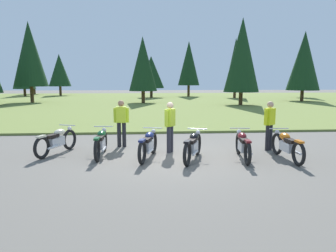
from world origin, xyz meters
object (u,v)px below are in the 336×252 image
(motorcycle_cream, at_px, (57,141))
(rider_checking_bike, at_px, (170,124))
(rider_in_hivis_vest, at_px, (121,121))
(motorcycle_maroon, at_px, (243,145))
(motorcycle_orange, at_px, (287,145))
(motorcycle_british_green, at_px, (101,142))
(motorcycle_navy, at_px, (148,144))
(motorcycle_black, at_px, (193,146))
(rider_with_back_turned, at_px, (270,123))

(motorcycle_cream, bearing_deg, rider_checking_bike, -1.02)
(rider_in_hivis_vest, bearing_deg, motorcycle_maroon, -29.50)
(motorcycle_maroon, height_order, motorcycle_orange, same)
(motorcycle_british_green, xyz_separation_m, motorcycle_navy, (1.48, -0.43, 0.00))
(rider_in_hivis_vest, bearing_deg, motorcycle_black, -43.29)
(motorcycle_cream, height_order, rider_in_hivis_vest, rider_in_hivis_vest)
(rider_in_hivis_vest, bearing_deg, rider_with_back_turned, -10.84)
(motorcycle_navy, height_order, motorcycle_orange, same)
(motorcycle_navy, xyz_separation_m, motorcycle_black, (1.32, -0.30, 0.00))
(rider_in_hivis_vest, bearing_deg, motorcycle_orange, -24.28)
(motorcycle_british_green, bearing_deg, motorcycle_navy, -16.07)
(motorcycle_navy, relative_size, motorcycle_maroon, 0.98)
(motorcycle_black, xyz_separation_m, rider_with_back_turned, (2.79, 1.15, 0.51))
(rider_checking_bike, bearing_deg, motorcycle_navy, -132.65)
(motorcycle_black, xyz_separation_m, rider_in_hivis_vest, (-2.25, 2.12, 0.51))
(motorcycle_maroon, xyz_separation_m, motorcycle_orange, (1.30, -0.15, 0.00))
(motorcycle_navy, bearing_deg, rider_with_back_turned, 11.71)
(motorcycle_british_green, distance_m, rider_in_hivis_vest, 1.58)
(motorcycle_black, xyz_separation_m, rider_checking_bike, (-0.59, 1.09, 0.51))
(motorcycle_cream, xyz_separation_m, motorcycle_british_green, (1.47, -0.43, 0.00))
(motorcycle_maroon, height_order, rider_in_hivis_vest, rider_in_hivis_vest)
(motorcycle_orange, relative_size, rider_in_hivis_vest, 1.26)
(motorcycle_navy, xyz_separation_m, motorcycle_maroon, (2.84, -0.31, 0.00))
(motorcycle_cream, distance_m, rider_in_hivis_vest, 2.29)
(motorcycle_orange, distance_m, rider_with_back_turned, 1.41)
(motorcycle_black, bearing_deg, rider_with_back_turned, 22.47)
(motorcycle_maroon, bearing_deg, rider_in_hivis_vest, 150.50)
(rider_checking_bike, height_order, rider_in_hivis_vest, same)
(rider_with_back_turned, relative_size, rider_in_hivis_vest, 1.00)
(motorcycle_british_green, xyz_separation_m, motorcycle_maroon, (4.31, -0.74, 0.00))
(motorcycle_cream, height_order, motorcycle_navy, same)
(motorcycle_maroon, xyz_separation_m, rider_with_back_turned, (1.27, 1.17, 0.51))
(rider_with_back_turned, bearing_deg, motorcycle_orange, -88.97)
(motorcycle_cream, xyz_separation_m, motorcycle_orange, (7.08, -1.32, 0.00))
(motorcycle_maroon, bearing_deg, motorcycle_orange, -6.75)
(motorcycle_navy, distance_m, rider_checking_bike, 1.19)
(motorcycle_black, bearing_deg, motorcycle_orange, -3.37)
(motorcycle_cream, bearing_deg, motorcycle_british_green, -16.36)
(motorcycle_orange, relative_size, rider_checking_bike, 1.26)
(motorcycle_navy, bearing_deg, motorcycle_black, -12.82)
(motorcycle_maroon, bearing_deg, motorcycle_cream, 168.57)
(motorcycle_black, bearing_deg, motorcycle_cream, 164.83)
(motorcycle_cream, height_order, motorcycle_maroon, same)
(motorcycle_navy, distance_m, rider_in_hivis_vest, 2.10)
(motorcycle_navy, height_order, motorcycle_maroon, same)
(motorcycle_cream, distance_m, motorcycle_orange, 7.20)
(rider_checking_bike, bearing_deg, motorcycle_maroon, -27.60)
(motorcycle_navy, height_order, motorcycle_black, same)
(motorcycle_cream, relative_size, rider_checking_bike, 1.18)
(motorcycle_cream, relative_size, motorcycle_orange, 0.94)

